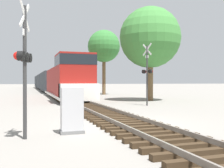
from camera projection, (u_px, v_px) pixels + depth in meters
ground_plane at (124, 124)px, 11.22m from camera, size 400.00×400.00×0.00m
rail_track_bed at (124, 121)px, 11.22m from camera, size 2.60×160.00×0.31m
freight_train at (47, 82)px, 52.09m from camera, size 3.08×68.95×4.21m
crossing_signal_near at (24, 60)px, 8.26m from camera, size 0.57×1.01×4.38m
crossing_signal_far at (147, 72)px, 19.96m from camera, size 0.59×1.00×4.74m
relay_cabinet at (72, 111)px, 9.21m from camera, size 0.83×0.53×1.61m
tree_far_right at (150, 38)px, 25.11m from camera, size 5.85×5.85×9.00m
tree_mid_background at (104, 47)px, 36.92m from camera, size 4.54×4.54×9.12m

